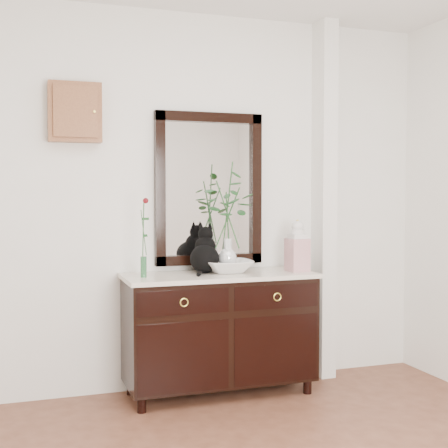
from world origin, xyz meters
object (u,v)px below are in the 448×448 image
object	(u,v)px
ginger_jar	(297,245)
cat	(205,249)
lotus_bowl	(228,266)
sideboard	(219,327)

from	to	relation	value
ginger_jar	cat	bearing A→B (deg)	168.57
lotus_bowl	ginger_jar	bearing A→B (deg)	-10.55
ginger_jar	lotus_bowl	bearing A→B (deg)	169.45
sideboard	cat	bearing A→B (deg)	136.99
cat	lotus_bowl	size ratio (longest dim) A/B	0.93
sideboard	cat	world-z (taller)	cat
sideboard	lotus_bowl	world-z (taller)	lotus_bowl
cat	sideboard	bearing A→B (deg)	-19.32
cat	lotus_bowl	distance (m)	0.20
sideboard	lotus_bowl	size ratio (longest dim) A/B	3.75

